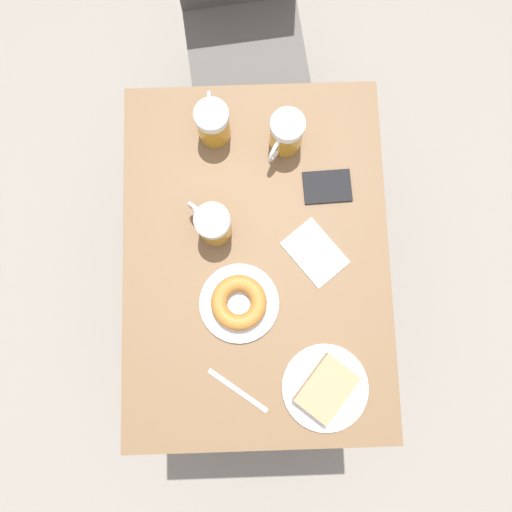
{
  "coord_description": "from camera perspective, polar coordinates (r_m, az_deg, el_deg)",
  "views": [
    {
      "loc": [
        -0.01,
        -0.2,
        2.05
      ],
      "look_at": [
        0.0,
        0.0,
        0.79
      ],
      "focal_mm": 35.0,
      "sensor_mm": 36.0,
      "label": 1
    }
  ],
  "objects": [
    {
      "name": "fork",
      "position": [
        1.28,
        -2.09,
        -15.1
      ],
      "size": [
        0.15,
        0.11,
        0.0
      ],
      "rotation": [
        0.0,
        0.0,
        0.94
      ],
      "color": "silver",
      "rests_on": "table"
    },
    {
      "name": "plate_with_cake",
      "position": [
        1.27,
        7.98,
        -14.73
      ],
      "size": [
        0.21,
        0.21,
        0.05
      ],
      "color": "silver",
      "rests_on": "table"
    },
    {
      "name": "beer_mug_left",
      "position": [
        1.25,
        -4.94,
        3.63
      ],
      "size": [
        0.11,
        0.11,
        0.12
      ],
      "color": "#C68C23",
      "rests_on": "table"
    },
    {
      "name": "ground_plane",
      "position": [
        2.06,
        0.0,
        -3.45
      ],
      "size": [
        8.0,
        8.0,
        0.0
      ],
      "primitive_type": "plane",
      "color": "gray"
    },
    {
      "name": "plate_with_donut",
      "position": [
        1.26,
        -1.96,
        -5.37
      ],
      "size": [
        0.2,
        0.2,
        0.05
      ],
      "color": "silver",
      "rests_on": "table"
    },
    {
      "name": "chair",
      "position": [
        1.84,
        -1.67,
        26.44
      ],
      "size": [
        0.44,
        0.44,
        0.91
      ],
      "rotation": [
        0.0,
        0.0,
        0.11
      ],
      "color": "#514C47",
      "rests_on": "ground_plane"
    },
    {
      "name": "beer_mug_center",
      "position": [
        1.32,
        3.43,
        13.75
      ],
      "size": [
        0.1,
        0.12,
        0.12
      ],
      "color": "#C68C23",
      "rests_on": "table"
    },
    {
      "name": "passport_near_edge",
      "position": [
        1.34,
        8.15,
        7.85
      ],
      "size": [
        0.13,
        0.09,
        0.01
      ],
      "rotation": [
        0.0,
        0.0,
        4.75
      ],
      "color": "black",
      "rests_on": "table"
    },
    {
      "name": "table",
      "position": [
        1.37,
        0.0,
        -0.64
      ],
      "size": [
        0.69,
        0.96,
        0.77
      ],
      "color": "brown",
      "rests_on": "ground_plane"
    },
    {
      "name": "beer_mug_right",
      "position": [
        1.33,
        -4.94,
        14.95
      ],
      "size": [
        0.09,
        0.13,
        0.12
      ],
      "color": "#C68C23",
      "rests_on": "table"
    },
    {
      "name": "napkin_folded",
      "position": [
        1.3,
        6.74,
        0.37
      ],
      "size": [
        0.18,
        0.19,
        0.0
      ],
      "rotation": [
        0.0,
        0.0,
        2.23
      ],
      "color": "white",
      "rests_on": "table"
    }
  ]
}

